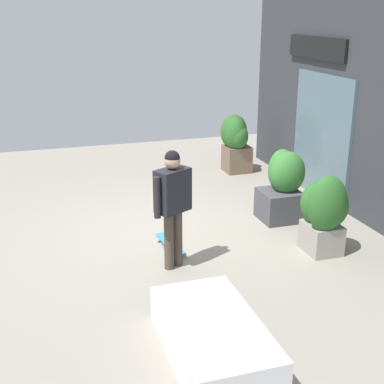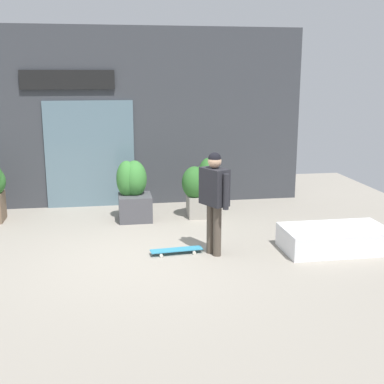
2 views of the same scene
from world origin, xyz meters
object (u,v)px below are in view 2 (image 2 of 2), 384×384
skateboard (176,250)px  planter_box_mid (201,185)px  planter_box_left (133,188)px  skateboarder (214,193)px

skateboard → planter_box_mid: size_ratio=0.71×
planter_box_left → planter_box_mid: planter_box_mid is taller
skateboarder → planter_box_mid: bearing=-123.0°
skateboard → planter_box_mid: bearing=-115.5°
planter_box_mid → planter_box_left: bearing=178.6°
skateboard → skateboarder: bearing=164.4°
skateboard → planter_box_left: bearing=-79.6°
skateboarder → planter_box_left: 2.51m
skateboarder → planter_box_left: size_ratio=1.40×
planter_box_mid → skateboard: bearing=-110.6°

